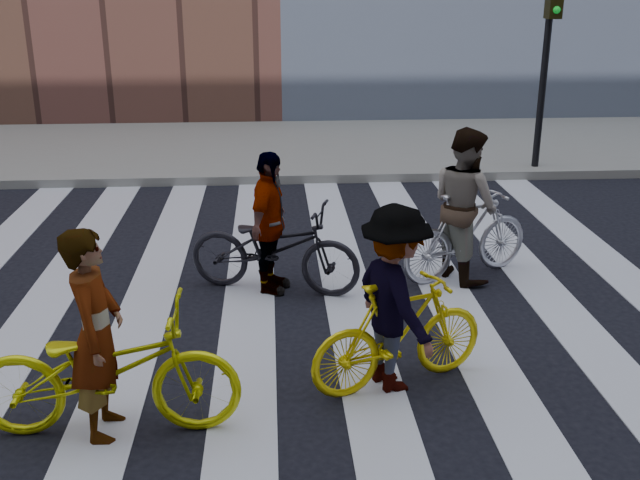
{
  "coord_description": "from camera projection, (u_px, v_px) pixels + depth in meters",
  "views": [
    {
      "loc": [
        -0.28,
        -7.28,
        3.36
      ],
      "look_at": [
        0.23,
        0.3,
        0.66
      ],
      "focal_mm": 42.0,
      "sensor_mm": 36.0,
      "label": 1
    }
  ],
  "objects": [
    {
      "name": "bike_dark_rear",
      "position": [
        274.0,
        248.0,
        8.27
      ],
      "size": [
        2.05,
        1.22,
        1.02
      ],
      "primitive_type": "imported",
      "rotation": [
        0.0,
        0.0,
        1.27
      ],
      "color": "black",
      "rests_on": "ground"
    },
    {
      "name": "rider_right",
      "position": [
        395.0,
        299.0,
        6.23
      ],
      "size": [
        0.93,
        1.19,
        1.63
      ],
      "primitive_type": "imported",
      "rotation": [
        0.0,
        0.0,
        1.93
      ],
      "color": "slate",
      "rests_on": "ground"
    },
    {
      "name": "rider_mid",
      "position": [
        464.0,
        204.0,
        8.53
      ],
      "size": [
        0.96,
        1.06,
        1.77
      ],
      "primitive_type": "imported",
      "rotation": [
        0.0,
        0.0,
        1.99
      ],
      "color": "slate",
      "rests_on": "ground"
    },
    {
      "name": "traffic_signal",
      "position": [
        549.0,
        43.0,
        12.5
      ],
      "size": [
        0.22,
        0.42,
        3.33
      ],
      "color": "black",
      "rests_on": "ground"
    },
    {
      "name": "bike_yellow_left",
      "position": [
        107.0,
        370.0,
        5.67
      ],
      "size": [
        2.03,
        0.73,
        1.06
      ],
      "primitive_type": "imported",
      "rotation": [
        0.0,
        0.0,
        1.56
      ],
      "color": "#CDD10B",
      "rests_on": "ground"
    },
    {
      "name": "ground",
      "position": [
        300.0,
        308.0,
        7.99
      ],
      "size": [
        100.0,
        100.0,
        0.0
      ],
      "primitive_type": "plane",
      "color": "black",
      "rests_on": "ground"
    },
    {
      "name": "rider_rear",
      "position": [
        269.0,
        223.0,
        8.17
      ],
      "size": [
        0.65,
        1.01,
        1.59
      ],
      "primitive_type": "imported",
      "rotation": [
        0.0,
        0.0,
        1.27
      ],
      "color": "slate",
      "rests_on": "ground"
    },
    {
      "name": "sidewalk_far",
      "position": [
        285.0,
        148.0,
        15.01
      ],
      "size": [
        100.0,
        5.0,
        0.15
      ],
      "primitive_type": "cube",
      "color": "gray",
      "rests_on": "ground"
    },
    {
      "name": "rider_left",
      "position": [
        96.0,
        334.0,
        5.56
      ],
      "size": [
        0.41,
        0.61,
        1.67
      ],
      "primitive_type": "imported",
      "rotation": [
        0.0,
        0.0,
        1.56
      ],
      "color": "slate",
      "rests_on": "ground"
    },
    {
      "name": "zebra_crosswalk",
      "position": [
        300.0,
        308.0,
        7.99
      ],
      "size": [
        8.25,
        10.0,
        0.01
      ],
      "color": "silver",
      "rests_on": "ground"
    },
    {
      "name": "bike_silver_mid",
      "position": [
        467.0,
        234.0,
        8.65
      ],
      "size": [
        1.79,
        1.15,
        1.05
      ],
      "primitive_type": "imported",
      "rotation": [
        0.0,
        0.0,
        1.99
      ],
      "color": "#B9BAC4",
      "rests_on": "ground"
    },
    {
      "name": "bike_yellow_right",
      "position": [
        399.0,
        333.0,
        6.34
      ],
      "size": [
        1.7,
        1.0,
        0.98
      ],
      "primitive_type": "imported",
      "rotation": [
        0.0,
        0.0,
        1.93
      ],
      "color": "yellow",
      "rests_on": "ground"
    }
  ]
}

